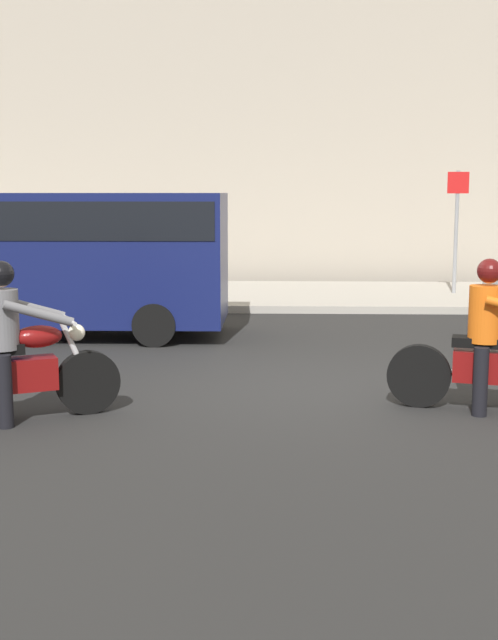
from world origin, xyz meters
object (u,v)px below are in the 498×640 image
motorcycle_with_rider_gray (14,356)px  motorcycle_with_rider_orange_stripe (495,350)px  parked_van_navy (59,253)px  street_sign_post (457,219)px

motorcycle_with_rider_gray → motorcycle_with_rider_orange_stripe: size_ratio=0.89×
motorcycle_with_rider_gray → parked_van_navy: bearing=99.4°
motorcycle_with_rider_gray → motorcycle_with_rider_orange_stripe: 4.82m
parked_van_navy → street_sign_post: (7.13, 4.65, 0.38)m
motorcycle_with_rider_orange_stripe → motorcycle_with_rider_gray: bearing=-174.1°
motorcycle_with_rider_orange_stripe → street_sign_post: street_sign_post is taller
street_sign_post → motorcycle_with_rider_gray: bearing=-123.5°
street_sign_post → parked_van_navy: bearing=-146.9°
parked_van_navy → street_sign_post: size_ratio=2.02×
parked_van_navy → motorcycle_with_rider_gray: bearing=-80.6°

